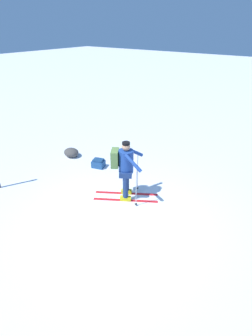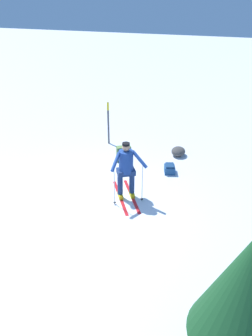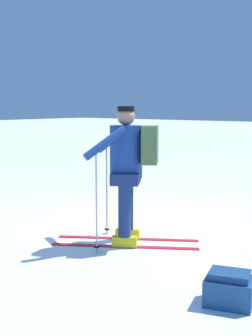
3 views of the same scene
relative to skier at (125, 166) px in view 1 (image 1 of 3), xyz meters
name	(u,v)px [view 1 (image 1 of 3)]	position (x,y,z in m)	size (l,w,h in m)	color
ground_plane	(118,214)	(-0.33, 0.71, -1.00)	(80.00, 80.00, 0.00)	white
skier	(125,166)	(0.00, 0.00, 0.00)	(1.75, 1.32, 1.69)	red
dropped_backpack	(98,163)	(1.79, -0.88, -0.86)	(0.48, 0.44, 0.29)	navy
rock_boulder	(71,152)	(3.14, -0.89, -0.84)	(0.57, 0.49, 0.32)	#474442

